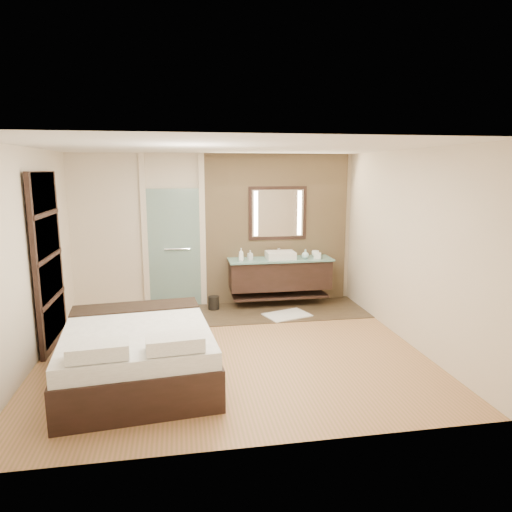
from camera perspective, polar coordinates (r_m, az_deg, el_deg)
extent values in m
plane|color=olive|center=(6.37, -3.05, -11.60)|extent=(5.00, 5.00, 0.00)
cube|color=#34271C|center=(7.94, -0.07, -6.96)|extent=(3.80, 1.30, 0.01)
cube|color=tan|center=(8.33, 2.63, 3.35)|extent=(2.60, 0.08, 2.70)
cube|color=black|center=(8.18, 3.01, -2.34)|extent=(1.80, 0.50, 0.50)
cube|color=black|center=(8.28, 2.98, -4.97)|extent=(1.71, 0.45, 0.04)
cube|color=#84CABB|center=(8.11, 3.06, -0.44)|extent=(1.85, 0.55, 0.03)
cube|color=white|center=(8.09, 3.07, 0.11)|extent=(0.50, 0.38, 0.13)
cylinder|color=silver|center=(8.27, 2.78, 0.49)|extent=(0.03, 0.03, 0.18)
cylinder|color=silver|center=(8.22, 2.84, 0.99)|extent=(0.02, 0.10, 0.02)
cube|color=black|center=(8.24, 2.72, 5.37)|extent=(1.06, 0.03, 0.96)
cube|color=white|center=(8.23, 2.74, 5.36)|extent=(0.94, 0.01, 0.84)
cube|color=#FFE5BF|center=(8.15, -0.01, 5.32)|extent=(0.07, 0.01, 0.80)
cube|color=#FFE5BF|center=(8.32, 5.45, 5.38)|extent=(0.07, 0.01, 0.80)
cube|color=#ACD9CF|center=(8.17, -10.16, 0.92)|extent=(0.90, 0.05, 2.10)
cylinder|color=silver|center=(8.12, -9.81, 0.87)|extent=(0.45, 0.03, 0.03)
cube|color=beige|center=(8.16, -13.74, 2.90)|extent=(0.10, 0.08, 2.70)
cube|color=beige|center=(8.15, -6.71, 3.12)|extent=(0.10, 0.08, 2.70)
cube|color=black|center=(6.80, -24.56, -0.57)|extent=(0.06, 1.20, 2.40)
cube|color=beige|center=(7.00, -23.87, -7.26)|extent=(0.02, 1.06, 0.52)
cube|color=beige|center=(6.85, -24.24, -2.57)|extent=(0.02, 1.06, 0.52)
cube|color=beige|center=(6.75, -24.63, 2.30)|extent=(0.02, 1.06, 0.52)
cube|color=beige|center=(6.70, -25.02, 7.27)|extent=(0.02, 1.06, 0.52)
cube|color=black|center=(5.63, -14.49, -12.54)|extent=(1.85, 2.22, 0.46)
cube|color=silver|center=(5.51, -14.65, -9.47)|extent=(1.79, 2.16, 0.19)
cube|color=black|center=(6.22, -14.80, -6.23)|extent=(1.64, 0.62, 0.04)
cube|color=silver|center=(4.69, -19.11, -11.07)|extent=(0.60, 0.36, 0.14)
cube|color=silver|center=(4.69, -10.10, -10.63)|extent=(0.60, 0.36, 0.14)
cube|color=silver|center=(7.74, 3.90, -7.37)|extent=(0.84, 0.71, 0.02)
cylinder|color=black|center=(8.06, -5.31, -5.88)|extent=(0.21, 0.21, 0.24)
cube|color=white|center=(8.17, 7.69, 0.03)|extent=(0.16, 0.16, 0.10)
imported|color=white|center=(7.88, -1.87, 0.17)|extent=(0.10, 0.10, 0.22)
imported|color=#B2B2B2|center=(7.98, -0.74, 0.13)|extent=(0.09, 0.09, 0.17)
imported|color=#AAD5D5|center=(8.15, 6.19, 0.26)|extent=(0.13, 0.13, 0.16)
imported|color=white|center=(8.38, 7.43, 0.32)|extent=(0.16, 0.16, 0.11)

